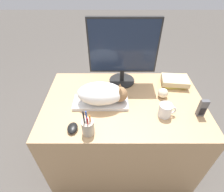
# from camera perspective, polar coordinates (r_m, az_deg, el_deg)

# --- Properties ---
(desk) EXTENTS (1.20, 0.76, 0.75)m
(desk) POSITION_cam_1_polar(r_m,az_deg,el_deg) (1.60, 3.17, -11.69)
(desk) COLOR tan
(desk) RESTS_ON ground_plane
(keyboard) EXTENTS (0.40, 0.16, 0.02)m
(keyboard) POSITION_cam_1_polar(r_m,az_deg,el_deg) (1.29, -3.85, -2.06)
(keyboard) COLOR silver
(keyboard) RESTS_ON desk
(cat) EXTENTS (0.36, 0.20, 0.15)m
(cat) POSITION_cam_1_polar(r_m,az_deg,el_deg) (1.24, -3.16, 0.83)
(cat) COLOR white
(cat) RESTS_ON keyboard
(monitor) EXTENTS (0.53, 0.21, 0.53)m
(monitor) POSITION_cam_1_polar(r_m,az_deg,el_deg) (1.37, 3.47, 14.87)
(monitor) COLOR black
(monitor) RESTS_ON desk
(computer_mouse) EXTENTS (0.06, 0.09, 0.03)m
(computer_mouse) POSITION_cam_1_polar(r_m,az_deg,el_deg) (1.14, -12.92, -10.19)
(computer_mouse) COLOR black
(computer_mouse) RESTS_ON desk
(coffee_mug) EXTENTS (0.12, 0.09, 0.09)m
(coffee_mug) POSITION_cam_1_polar(r_m,az_deg,el_deg) (1.23, 16.93, -4.42)
(coffee_mug) COLOR silver
(coffee_mug) RESTS_ON desk
(pen_cup) EXTENTS (0.08, 0.08, 0.19)m
(pen_cup) POSITION_cam_1_polar(r_m,az_deg,el_deg) (1.08, -7.97, -10.02)
(pen_cup) COLOR #B2A893
(pen_cup) RESTS_ON desk
(baseball) EXTENTS (0.08, 0.08, 0.08)m
(baseball) POSITION_cam_1_polar(r_m,az_deg,el_deg) (1.38, 16.16, 0.96)
(baseball) COLOR beige
(baseball) RESTS_ON desk
(phone) EXTENTS (0.05, 0.03, 0.13)m
(phone) POSITION_cam_1_polar(r_m,az_deg,el_deg) (1.31, 27.24, -3.48)
(phone) COLOR #4C4C51
(phone) RESTS_ON desk
(book_stack) EXTENTS (0.23, 0.18, 0.07)m
(book_stack) POSITION_cam_1_polar(r_m,az_deg,el_deg) (1.55, 19.56, 4.66)
(book_stack) COLOR #CCC14C
(book_stack) RESTS_ON desk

